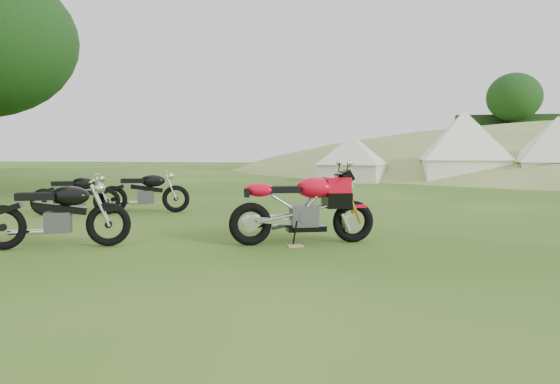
% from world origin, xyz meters
% --- Properties ---
extents(ground, '(120.00, 120.00, 0.00)m').
position_xyz_m(ground, '(0.00, 0.00, 0.00)').
color(ground, '#20420E').
rests_on(ground, ground).
extents(sport_motorcycle, '(2.19, 1.32, 1.29)m').
position_xyz_m(sport_motorcycle, '(0.02, 1.80, 0.65)').
color(sport_motorcycle, red).
rests_on(sport_motorcycle, ground).
extents(plywood_board, '(0.28, 0.25, 0.02)m').
position_xyz_m(plywood_board, '(-0.04, 1.54, 0.01)').
color(plywood_board, tan).
rests_on(plywood_board, ground).
extents(vintage_moto_a, '(2.04, 1.28, 1.07)m').
position_xyz_m(vintage_moto_a, '(-3.42, 0.64, 0.53)').
color(vintage_moto_a, black).
rests_on(vintage_moto_a, ground).
extents(vintage_moto_c, '(1.89, 1.06, 0.98)m').
position_xyz_m(vintage_moto_c, '(-5.55, 4.44, 0.49)').
color(vintage_moto_c, black).
rests_on(vintage_moto_c, ground).
extents(vintage_moto_d, '(2.00, 1.07, 1.03)m').
position_xyz_m(vintage_moto_d, '(-4.23, 5.14, 0.52)').
color(vintage_moto_d, black).
rests_on(vintage_moto_d, ground).
extents(tent_left, '(3.03, 3.03, 2.32)m').
position_xyz_m(tent_left, '(-0.60, 19.06, 1.16)').
color(tent_left, silver).
rests_on(tent_left, ground).
extents(tent_mid, '(3.59, 3.59, 2.98)m').
position_xyz_m(tent_mid, '(4.33, 19.32, 1.49)').
color(tent_mid, white).
rests_on(tent_mid, ground).
extents(tent_right, '(3.38, 3.38, 2.79)m').
position_xyz_m(tent_right, '(8.04, 18.64, 1.39)').
color(tent_right, silver).
rests_on(tent_right, ground).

